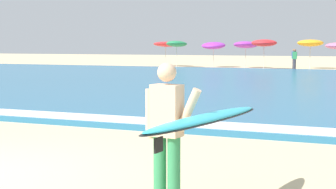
% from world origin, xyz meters
% --- Properties ---
extents(sea, '(120.00, 28.00, 0.14)m').
position_xyz_m(sea, '(0.00, 18.60, 0.07)').
color(sea, teal).
rests_on(sea, ground).
extents(surf_foam, '(120.00, 1.01, 0.01)m').
position_xyz_m(surf_foam, '(0.00, 5.20, 0.15)').
color(surf_foam, white).
rests_on(surf_foam, sea).
extents(surfer_with_board, '(1.13, 2.82, 1.73)m').
position_xyz_m(surfer_with_board, '(3.68, -0.31, 1.04)').
color(surfer_with_board, '#338E56').
rests_on(surfer_with_board, ground).
extents(beach_umbrella_0, '(2.12, 2.14, 2.21)m').
position_xyz_m(beach_umbrella_0, '(-11.58, 36.16, 1.93)').
color(beach_umbrella_0, beige).
rests_on(beach_umbrella_0, ground).
extents(beach_umbrella_1, '(1.74, 1.78, 2.28)m').
position_xyz_m(beach_umbrella_1, '(-9.89, 34.48, 1.96)').
color(beach_umbrella_1, beige).
rests_on(beach_umbrella_1, ground).
extents(beach_umbrella_2, '(2.01, 2.06, 2.20)m').
position_xyz_m(beach_umbrella_2, '(-7.11, 35.86, 1.82)').
color(beach_umbrella_2, beige).
rests_on(beach_umbrella_2, ground).
extents(beach_umbrella_3, '(1.98, 2.02, 2.24)m').
position_xyz_m(beach_umbrella_3, '(-4.34, 35.79, 1.89)').
color(beach_umbrella_3, beige).
rests_on(beach_umbrella_3, ground).
extents(beach_umbrella_4, '(1.97, 1.97, 2.32)m').
position_xyz_m(beach_umbrella_4, '(-2.51, 34.23, 2.03)').
color(beach_umbrella_4, beige).
rests_on(beach_umbrella_4, ground).
extents(beach_umbrella_5, '(2.05, 2.05, 2.32)m').
position_xyz_m(beach_umbrella_5, '(0.72, 36.42, 2.03)').
color(beach_umbrella_5, beige).
rests_on(beach_umbrella_5, ground).
extents(beachgoer_near_row_left, '(0.32, 0.20, 1.58)m').
position_xyz_m(beachgoer_near_row_left, '(-0.25, 34.48, 0.84)').
color(beachgoer_near_row_left, '#383842').
rests_on(beachgoer_near_row_left, ground).
extents(beachgoer_near_row_mid, '(0.32, 0.20, 1.58)m').
position_xyz_m(beachgoer_near_row_mid, '(0.03, 33.02, 0.84)').
color(beachgoer_near_row_mid, '#383842').
rests_on(beachgoer_near_row_mid, ground).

